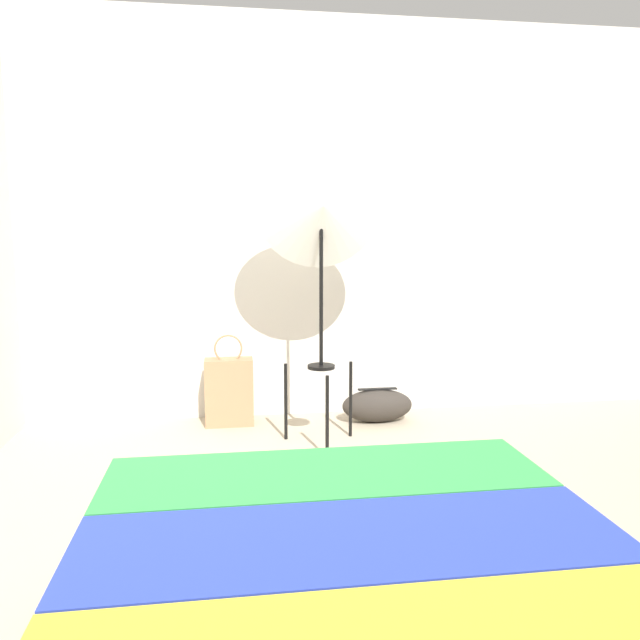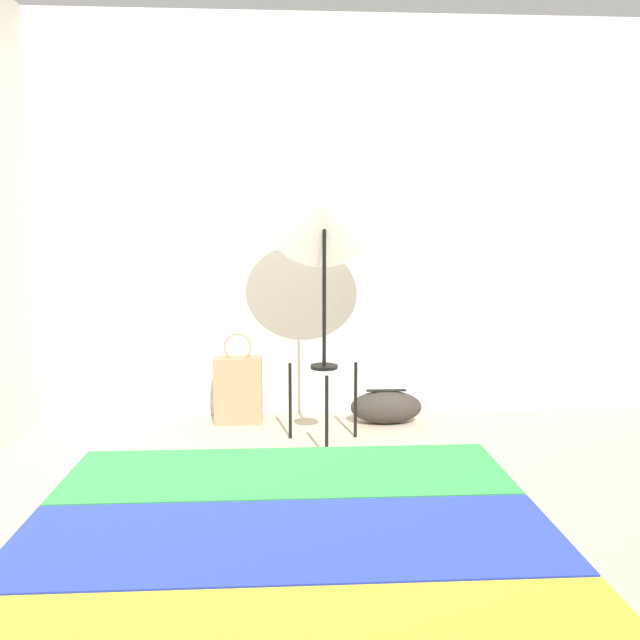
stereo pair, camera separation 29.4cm
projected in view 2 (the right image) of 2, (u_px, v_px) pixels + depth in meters
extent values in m
plane|color=tan|center=(224.00, 578.00, 2.23)|extent=(14.00, 14.00, 0.00)
cube|color=silver|center=(250.00, 221.00, 4.09)|extent=(8.00, 0.05, 2.60)
cube|color=silver|center=(289.00, 636.00, 1.38)|extent=(1.43, 1.85, 0.17)
cube|color=#283DAD|center=(288.00, 543.00, 1.58)|extent=(1.40, 0.43, 0.04)
cube|color=green|center=(288.00, 476.00, 2.02)|extent=(1.40, 0.43, 0.04)
cylinder|color=black|center=(327.00, 417.00, 3.39)|extent=(0.02, 0.02, 0.46)
cylinder|color=black|center=(290.00, 401.00, 3.71)|extent=(0.02, 0.02, 0.46)
cylinder|color=black|center=(356.00, 400.00, 3.73)|extent=(0.02, 0.02, 0.46)
cylinder|color=black|center=(324.00, 367.00, 3.58)|extent=(0.16, 0.16, 0.02)
cylinder|color=black|center=(324.00, 287.00, 3.51)|extent=(0.02, 0.02, 0.92)
cone|color=white|center=(324.00, 204.00, 3.45)|extent=(0.75, 0.28, 0.76)
cube|color=#9E7A56|center=(238.00, 390.00, 4.03)|extent=(0.30, 0.16, 0.43)
torus|color=#9E7A56|center=(238.00, 347.00, 3.99)|extent=(0.18, 0.01, 0.18)
ellipsoid|color=#332D28|center=(386.00, 407.00, 4.02)|extent=(0.46, 0.21, 0.21)
cube|color=black|center=(386.00, 390.00, 4.00)|extent=(0.25, 0.04, 0.01)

